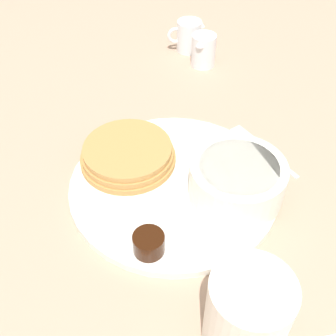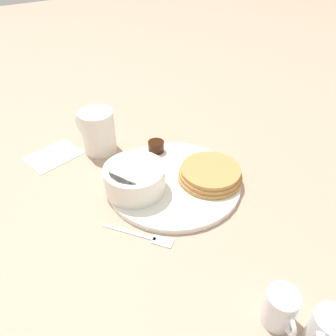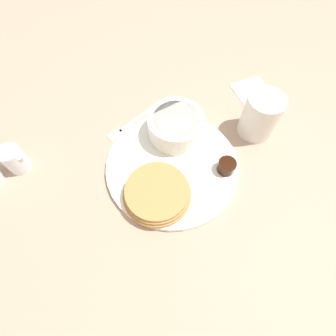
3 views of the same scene
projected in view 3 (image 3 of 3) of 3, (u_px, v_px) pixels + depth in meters
ground_plane at (172, 167)px, 0.57m from camera, size 4.00×4.00×0.00m
plate at (172, 166)px, 0.56m from camera, size 0.28×0.28×0.01m
pancake_stack at (157, 193)px, 0.51m from camera, size 0.14×0.14×0.03m
bowl at (176, 125)px, 0.57m from camera, size 0.12×0.12×0.05m
syrup_cup at (227, 166)px, 0.54m from camera, size 0.04×0.04×0.03m
butter_ramekin at (184, 122)px, 0.60m from camera, size 0.05×0.05×0.04m
coffee_mug at (261, 115)px, 0.58m from camera, size 0.08×0.11×0.10m
creamer_pitcher_near at (14, 159)px, 0.54m from camera, size 0.05×0.07×0.06m
fork at (126, 127)px, 0.62m from camera, size 0.09×0.12×0.00m
napkin at (255, 95)px, 0.67m from camera, size 0.13×0.11×0.00m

